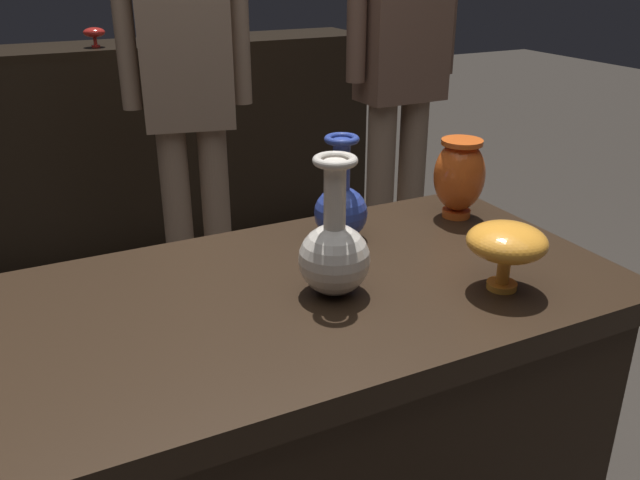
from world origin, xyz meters
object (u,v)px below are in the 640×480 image
(vase_centerpiece, at_px, (334,251))
(shelf_vase_center, at_px, (94,33))
(visitor_near_right, at_px, (402,54))
(vase_left_accent, at_px, (459,175))
(visitor_center_back, at_px, (187,87))
(vase_tall_behind, at_px, (507,243))
(shelf_vase_right, at_px, (204,15))
(vase_right_accent, at_px, (341,206))

(vase_centerpiece, height_order, shelf_vase_center, shelf_vase_center)
(vase_centerpiece, xyz_separation_m, visitor_near_right, (0.91, 1.20, 0.14))
(vase_left_accent, height_order, visitor_center_back, visitor_center_back)
(vase_tall_behind, height_order, visitor_center_back, visitor_center_back)
(vase_centerpiece, xyz_separation_m, vase_left_accent, (0.43, 0.21, 0.02))
(vase_left_accent, relative_size, visitor_near_right, 0.11)
(visitor_center_back, bearing_deg, vase_tall_behind, 107.05)
(shelf_vase_center, height_order, shelf_vase_right, shelf_vase_right)
(vase_right_accent, bearing_deg, shelf_vase_center, 94.94)
(shelf_vase_right, bearing_deg, vase_centerpiece, -102.10)
(vase_left_accent, xyz_separation_m, shelf_vase_center, (-0.47, 1.95, 0.15))
(vase_right_accent, bearing_deg, vase_left_accent, -1.40)
(shelf_vase_right, bearing_deg, vase_right_accent, -99.84)
(vase_left_accent, xyz_separation_m, vase_right_accent, (-0.30, 0.01, -0.03))
(vase_tall_behind, relative_size, shelf_vase_center, 1.59)
(visitor_near_right, bearing_deg, vase_tall_behind, 63.11)
(vase_right_accent, bearing_deg, shelf_vase_right, 80.16)
(vase_right_accent, bearing_deg, vase_centerpiece, -120.89)
(vase_centerpiece, distance_m, vase_left_accent, 0.48)
(vase_right_accent, relative_size, visitor_center_back, 0.15)
(vase_left_accent, height_order, shelf_vase_center, shelf_vase_center)
(vase_left_accent, relative_size, shelf_vase_right, 0.82)
(vase_left_accent, xyz_separation_m, visitor_center_back, (-0.28, 1.24, 0.02))
(vase_right_accent, bearing_deg, visitor_center_back, 88.78)
(vase_tall_behind, height_order, shelf_vase_center, shelf_vase_center)
(shelf_vase_right, distance_m, visitor_center_back, 0.88)
(vase_centerpiece, bearing_deg, visitor_near_right, 52.72)
(vase_centerpiece, relative_size, visitor_center_back, 0.16)
(vase_left_accent, distance_m, shelf_vase_center, 2.01)
(vase_centerpiece, relative_size, vase_left_accent, 1.39)
(vase_left_accent, relative_size, visitor_center_back, 0.12)
(visitor_center_back, bearing_deg, shelf_vase_right, -99.83)
(vase_centerpiece, xyz_separation_m, vase_right_accent, (0.13, 0.22, -0.01))
(vase_tall_behind, xyz_separation_m, shelf_vase_right, (0.20, 2.37, 0.21))
(vase_tall_behind, distance_m, shelf_vase_right, 2.39)
(shelf_vase_center, bearing_deg, vase_left_accent, -76.39)
(shelf_vase_right, height_order, visitor_near_right, visitor_near_right)
(vase_left_accent, height_order, vase_right_accent, vase_right_accent)
(vase_centerpiece, bearing_deg, vase_right_accent, 59.11)
(shelf_vase_right, bearing_deg, visitor_near_right, -67.74)
(vase_centerpiece, height_order, vase_left_accent, vase_centerpiece)
(vase_tall_behind, bearing_deg, vase_left_accent, 65.97)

